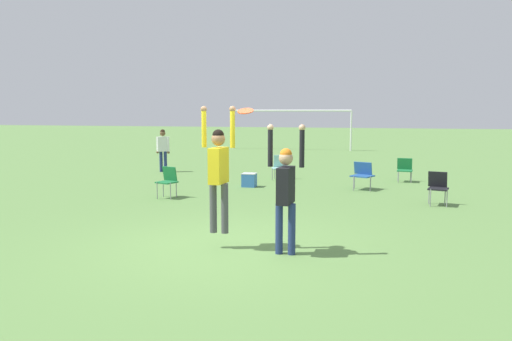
{
  "coord_description": "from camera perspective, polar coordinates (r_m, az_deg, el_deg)",
  "views": [
    {
      "loc": [
        2.49,
        -7.85,
        2.3
      ],
      "look_at": [
        0.47,
        0.18,
        1.3
      ],
      "focal_mm": 35.0,
      "sensor_mm": 36.0,
      "label": 1
    }
  ],
  "objects": [
    {
      "name": "person_spectator_near",
      "position": [
        19.03,
        -10.59,
        2.68
      ],
      "size": [
        0.54,
        0.38,
        1.6
      ],
      "rotation": [
        0.0,
        0.0,
        0.56
      ],
      "color": "navy",
      "rests_on": "ground_plane"
    },
    {
      "name": "person_defending",
      "position": [
        7.91,
        3.42,
        -1.82
      ],
      "size": [
        0.61,
        0.47,
        2.08
      ],
      "rotation": [
        0.0,
        0.0,
        -1.64
      ],
      "color": "navy",
      "rests_on": "ground_plane"
    },
    {
      "name": "camping_chair_4",
      "position": [
        14.91,
        12.09,
        -0.32
      ],
      "size": [
        0.73,
        0.78,
        0.79
      ],
      "rotation": [
        0.0,
        0.0,
        2.73
      ],
      "color": "gray",
      "rests_on": "ground_plane"
    },
    {
      "name": "frisbee",
      "position": [
        8.09,
        -1.21,
        6.82
      ],
      "size": [
        0.26,
        0.25,
        0.1
      ],
      "color": "#E04C23"
    },
    {
      "name": "person_jumping",
      "position": [
        8.23,
        -4.31,
        0.47
      ],
      "size": [
        0.59,
        0.45,
        2.11
      ],
      "rotation": [
        0.0,
        0.0,
        1.51
      ],
      "color": "#4C4C51",
      "rests_on": "ground_plane"
    },
    {
      "name": "ground_plane",
      "position": [
        8.55,
        -3.38,
        -8.73
      ],
      "size": [
        120.0,
        120.0,
        0.0
      ],
      "primitive_type": "plane",
      "color": "#608C47"
    },
    {
      "name": "camping_chair_0",
      "position": [
        16.69,
        2.75,
        0.59
      ],
      "size": [
        0.59,
        0.64,
        0.82
      ],
      "rotation": [
        0.0,
        0.0,
        3.49
      ],
      "color": "gray",
      "rests_on": "ground_plane"
    },
    {
      "name": "camping_chair_3",
      "position": [
        13.38,
        -10.03,
        -0.97
      ],
      "size": [
        0.56,
        0.6,
        0.82
      ],
      "rotation": [
        0.0,
        0.0,
        2.82
      ],
      "color": "gray",
      "rests_on": "ground_plane"
    },
    {
      "name": "cooler_box",
      "position": [
        15.09,
        -0.78,
        -1.09
      ],
      "size": [
        0.41,
        0.35,
        0.42
      ],
      "color": "#336BB7",
      "rests_on": "ground_plane"
    },
    {
      "name": "soccer_goal",
      "position": [
        29.47,
        4.0,
        5.97
      ],
      "size": [
        7.1,
        0.1,
        2.35
      ],
      "color": "white",
      "rests_on": "ground_plane"
    },
    {
      "name": "camping_chair_1",
      "position": [
        12.94,
        20.08,
        -1.59
      ],
      "size": [
        0.53,
        0.57,
        0.81
      ],
      "rotation": [
        0.0,
        0.0,
        2.9
      ],
      "color": "gray",
      "rests_on": "ground_plane"
    },
    {
      "name": "camping_chair_2",
      "position": [
        16.87,
        16.64,
        0.27
      ],
      "size": [
        0.51,
        0.54,
        0.76
      ],
      "rotation": [
        0.0,
        0.0,
        3.04
      ],
      "color": "gray",
      "rests_on": "ground_plane"
    }
  ]
}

